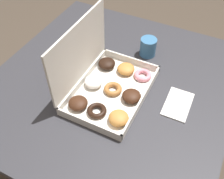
# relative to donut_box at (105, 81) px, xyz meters

# --- Properties ---
(ground_plane) EXTENTS (8.00, 8.00, 0.00)m
(ground_plane) POSITION_rel_donut_box_xyz_m (0.05, -0.00, -0.78)
(ground_plane) COLOR #42382D
(dining_table) EXTENTS (1.04, 1.00, 0.73)m
(dining_table) POSITION_rel_donut_box_xyz_m (0.05, -0.00, -0.15)
(dining_table) COLOR #2D2D33
(dining_table) RESTS_ON ground_plane
(donut_box) EXTENTS (0.40, 0.28, 0.29)m
(donut_box) POSITION_rel_donut_box_xyz_m (0.00, 0.00, 0.00)
(donut_box) COLOR silver
(donut_box) RESTS_ON dining_table
(coffee_mug) EXTENTS (0.08, 0.08, 0.09)m
(coffee_mug) POSITION_rel_donut_box_xyz_m (0.29, -0.08, -0.01)
(coffee_mug) COLOR teal
(coffee_mug) RESTS_ON dining_table
(paper_napkin) EXTENTS (0.16, 0.10, 0.01)m
(paper_napkin) POSITION_rel_donut_box_xyz_m (0.06, -0.30, -0.05)
(paper_napkin) COLOR white
(paper_napkin) RESTS_ON dining_table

